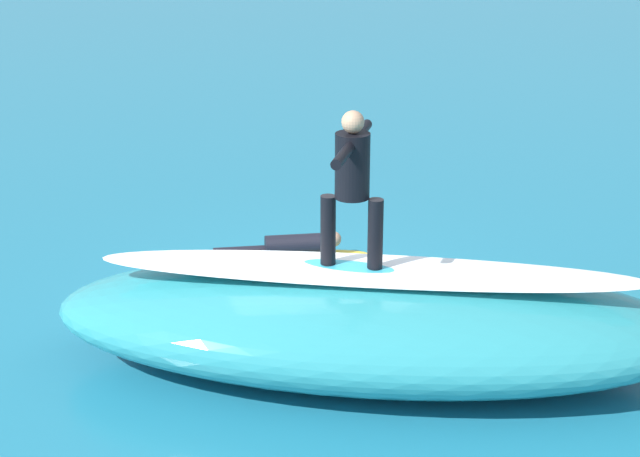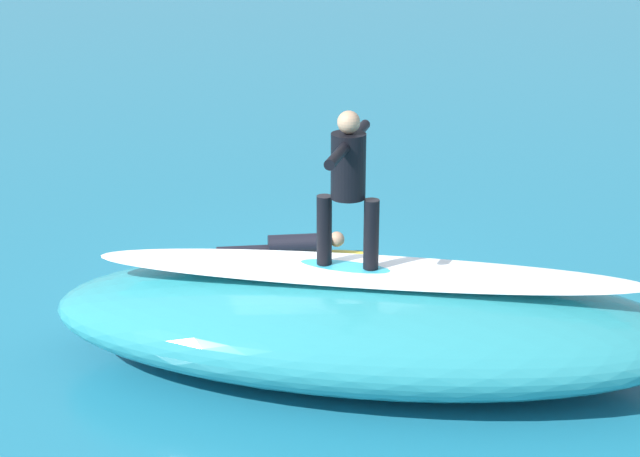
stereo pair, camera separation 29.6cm
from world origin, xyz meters
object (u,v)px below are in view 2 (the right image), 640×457
at_px(surfboard_paddling, 299,257).
at_px(surfboard_riding, 347,270).
at_px(surfer_riding, 348,178).
at_px(surfer_paddling, 290,246).

bearing_deg(surfboard_paddling, surfboard_riding, -86.42).
relative_size(surfboard_riding, surfboard_paddling, 0.96).
bearing_deg(surfboard_riding, surfboard_paddling, -64.92).
height_order(surfer_riding, surfboard_paddling, surfer_riding).
bearing_deg(surfer_paddling, surfboard_paddling, 0.00).
xyz_separation_m(surfer_riding, surfer_paddling, (0.30, -3.14, -1.94)).
distance_m(surfboard_paddling, surfer_paddling, 0.21).
height_order(surfboard_riding, surfer_paddling, surfboard_riding).
xyz_separation_m(surfer_riding, surfboard_paddling, (0.16, -3.14, -2.10)).
bearing_deg(surfer_paddling, surfer_riding, -84.03).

